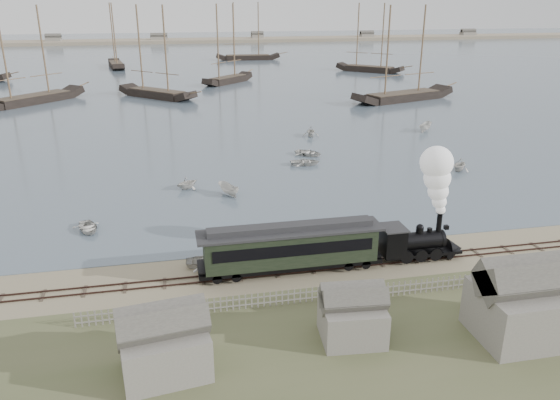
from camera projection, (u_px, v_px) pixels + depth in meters
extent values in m
plane|color=tan|center=(283.00, 261.00, 46.61)|extent=(600.00, 600.00, 0.00)
cube|color=#435360|center=(187.00, 59.00, 202.63)|extent=(600.00, 336.00, 0.06)
cube|color=#311F1B|center=(290.00, 273.00, 44.28)|extent=(120.00, 0.08, 0.12)
cube|color=#311F1B|center=(287.00, 268.00, 45.20)|extent=(120.00, 0.08, 0.12)
cube|color=#3D2F27|center=(289.00, 271.00, 44.77)|extent=(120.00, 1.80, 0.06)
cube|color=tan|center=(179.00, 43.00, 276.06)|extent=(500.00, 20.00, 1.80)
cube|color=black|center=(420.00, 251.00, 46.75)|extent=(6.88, 2.02, 0.25)
cylinder|color=black|center=(417.00, 241.00, 46.32)|extent=(4.25, 1.52, 1.52)
cube|color=black|center=(392.00, 241.00, 45.82)|extent=(1.82, 2.22, 2.33)
cube|color=#2A2A2C|center=(393.00, 228.00, 45.40)|extent=(2.02, 2.43, 0.12)
cylinder|color=black|center=(439.00, 224.00, 46.21)|extent=(0.44, 0.44, 1.62)
sphere|color=black|center=(420.00, 228.00, 45.95)|extent=(0.65, 0.65, 0.65)
cone|color=black|center=(454.00, 249.00, 47.41)|extent=(1.42, 2.02, 2.02)
cube|color=black|center=(446.00, 227.00, 46.47)|extent=(0.35, 0.35, 0.35)
cube|color=black|center=(290.00, 263.00, 44.54)|extent=(15.01, 2.47, 0.38)
cube|color=black|center=(291.00, 246.00, 44.02)|extent=(13.94, 2.68, 2.68)
cube|color=black|center=(294.00, 251.00, 42.68)|extent=(12.87, 0.06, 0.97)
cube|color=black|center=(287.00, 237.00, 45.18)|extent=(12.87, 0.06, 0.97)
cube|color=#2A2A2C|center=(291.00, 231.00, 43.54)|extent=(15.01, 2.90, 0.19)
cube|color=#2A2A2C|center=(291.00, 227.00, 43.43)|extent=(13.40, 1.29, 0.48)
imported|color=beige|center=(211.00, 261.00, 45.64)|extent=(3.28, 4.31, 0.84)
imported|color=beige|center=(88.00, 227.00, 52.29)|extent=(4.14, 3.48, 0.73)
imported|color=beige|center=(187.00, 183.00, 63.83)|extent=(3.64, 3.75, 1.51)
imported|color=beige|center=(228.00, 190.00, 61.78)|extent=(3.62, 2.74, 1.32)
imported|color=beige|center=(309.00, 153.00, 77.44)|extent=(4.84, 4.91, 0.83)
imported|color=beige|center=(460.00, 165.00, 70.51)|extent=(4.07, 4.12, 1.64)
imported|color=beige|center=(425.00, 127.00, 91.51)|extent=(3.65, 3.70, 1.46)
imported|color=beige|center=(311.00, 131.00, 88.09)|extent=(3.65, 3.34, 1.64)
imported|color=beige|center=(305.00, 162.00, 73.06)|extent=(3.34, 4.33, 0.83)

